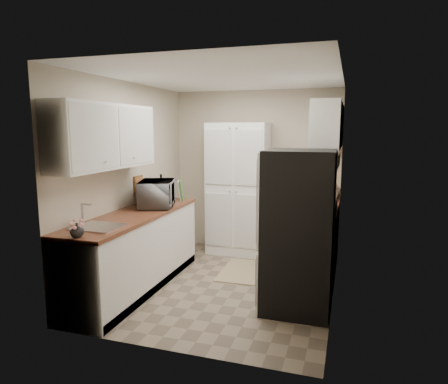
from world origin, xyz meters
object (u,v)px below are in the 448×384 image
Objects in this scene: pantry_cabinet at (238,189)px; toaster_oven at (323,191)px; electric_range at (309,245)px; wine_bottle at (161,188)px; refrigerator at (299,231)px; microwave at (157,194)px.

toaster_oven is at bearing -0.73° from pantry_cabinet.
toaster_oven is (1.27, -0.02, 0.04)m from pantry_cabinet.
wine_bottle is at bearing 175.95° from electric_range.
refrigerator is 4.27× the size of toaster_oven.
refrigerator is at bearing -122.87° from microwave.
refrigerator is at bearing -92.48° from electric_range.
electric_range is 2.03m from microwave.
pantry_cabinet is at bearing 40.27° from wine_bottle.
microwave reaches higher than electric_range.
refrigerator reaches higher than electric_range.
microwave is (-1.90, -0.35, 0.61)m from electric_range.
refrigerator reaches higher than wine_bottle.
refrigerator is (1.14, -1.73, -0.15)m from pantry_cabinet.
pantry_cabinet is at bearing 123.46° from refrigerator.
pantry_cabinet is 2.07m from refrigerator.
electric_range is at bearing 87.52° from refrigerator.
electric_range is 2.84× the size of toaster_oven.
microwave is at bearing -154.51° from toaster_oven.
toaster_oven is at bearing 19.22° from wine_bottle.
pantry_cabinet is at bearing 141.78° from electric_range.
wine_bottle is at bearing -167.59° from toaster_oven.
refrigerator is 1.94m from microwave.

